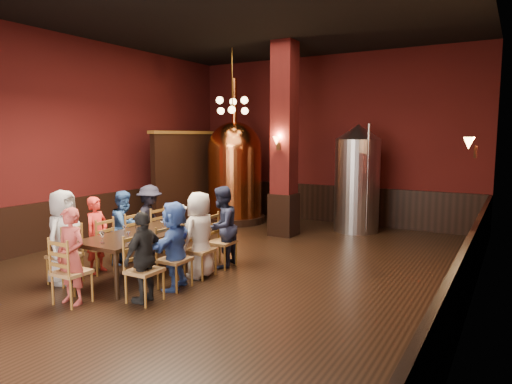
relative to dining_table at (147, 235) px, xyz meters
The scene contains 38 objects.
room 2.14m from the dining_table, 51.47° to the left, with size 10.00×10.02×4.50m.
wainscot_right 5.01m from the dining_table, 13.24° to the left, with size 0.08×9.90×1.00m, color black.
wainscot_back 6.18m from the dining_table, 81.50° to the left, with size 7.90×0.08×1.00m, color black.
wainscot_left 3.26m from the dining_table, 159.38° to the left, with size 0.08×9.90×1.00m, color black.
column 4.29m from the dining_table, 81.17° to the left, with size 0.58×0.58×4.50m, color #420F0E.
partition 4.94m from the dining_table, 117.75° to the left, with size 0.22×3.50×2.40m, color black.
pendant_cluster 4.79m from the dining_table, 102.36° to the left, with size 0.90×0.90×1.70m, color #A57226, non-canonical shape.
sconce_wall 5.41m from the dining_table, 22.02° to the left, with size 0.20×0.20×0.36m, color black, non-canonical shape.
sconce_column 4.00m from the dining_table, 80.46° to the left, with size 0.20×0.20×0.36m, color black, non-canonical shape.
dining_table is the anchor object (origin of this frame).
chair_0 1.33m from the dining_table, 129.47° to the right, with size 0.46×0.46×0.92m, color brown, non-canonical shape.
person_0 1.31m from the dining_table, 129.47° to the right, with size 0.74×0.48×1.52m, color beige.
chair_1 0.94m from the dining_table, 157.88° to the right, with size 0.46×0.46×0.92m, color brown, non-canonical shape.
person_1 0.91m from the dining_table, 157.88° to the right, with size 0.48×0.32×1.32m, color red.
chair_2 0.94m from the dining_table, 159.68° to the left, with size 0.46×0.46×0.92m, color brown, non-canonical shape.
person_2 0.91m from the dining_table, 159.68° to the left, with size 0.66×0.32×1.36m, color #2A4F8E.
chair_3 1.33m from the dining_table, 131.26° to the left, with size 0.46×0.46×0.92m, color brown, non-canonical shape.
person_3 1.31m from the dining_table, 131.26° to the left, with size 0.90×0.52×1.40m, color black.
chair_4 1.33m from the dining_table, 48.74° to the right, with size 0.46×0.46×0.92m, color brown, non-canonical shape.
person_4 1.31m from the dining_table, 48.74° to the right, with size 0.77×0.32×1.31m, color black.
chair_5 0.94m from the dining_table, 20.32° to the right, with size 0.46×0.46×0.92m, color brown, non-canonical shape.
person_5 0.91m from the dining_table, 20.32° to the right, with size 1.27×0.40×1.37m, color #3B5FB3.
chair_6 0.94m from the dining_table, 22.12° to the left, with size 0.46×0.46×0.92m, color brown, non-canonical shape.
person_6 0.91m from the dining_table, 22.12° to the left, with size 0.70×0.46×1.44m, color beige.
chair_7 1.33m from the dining_table, 50.53° to the left, with size 0.46×0.46×0.92m, color brown, non-canonical shape.
person_7 1.31m from the dining_table, 50.53° to the left, with size 0.71×0.35×1.47m, color #1D223A.
chair_8 1.57m from the dining_table, 89.10° to the right, with size 0.46×0.46×0.92m, color brown, non-canonical shape.
person_8 1.55m from the dining_table, 89.10° to the right, with size 0.50×0.33×1.37m, color #A13A35.
copper_kettle 4.99m from the dining_table, 105.15° to the left, with size 1.64×1.64×3.86m.
steel_vessel 5.65m from the dining_table, 69.47° to the left, with size 1.18×1.18×2.63m.
rose_vase 1.04m from the dining_table, 94.18° to the left, with size 0.19×0.19×0.32m.
wine_glass_0 0.99m from the dining_table, 88.68° to the right, with size 0.07×0.07×0.17m, color white, non-canonical shape.
wine_glass_1 0.35m from the dining_table, 80.26° to the left, with size 0.07×0.07×0.17m, color white, non-canonical shape.
wine_glass_2 0.54m from the dining_table, 71.00° to the left, with size 0.07×0.07×0.17m, color white, non-canonical shape.
wine_glass_3 0.97m from the dining_table, 91.47° to the right, with size 0.07×0.07×0.17m, color white, non-canonical shape.
wine_glass_4 0.47m from the dining_table, 99.70° to the right, with size 0.07×0.07×0.17m, color white, non-canonical shape.
wine_glass_5 0.86m from the dining_table, 65.73° to the right, with size 0.07×0.07×0.17m, color white, non-canonical shape.
wine_glass_6 0.55m from the dining_table, 72.48° to the left, with size 0.07×0.07×0.17m, color white, non-canonical shape.
Camera 1 is at (4.48, -6.79, 2.37)m, focal length 32.00 mm.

